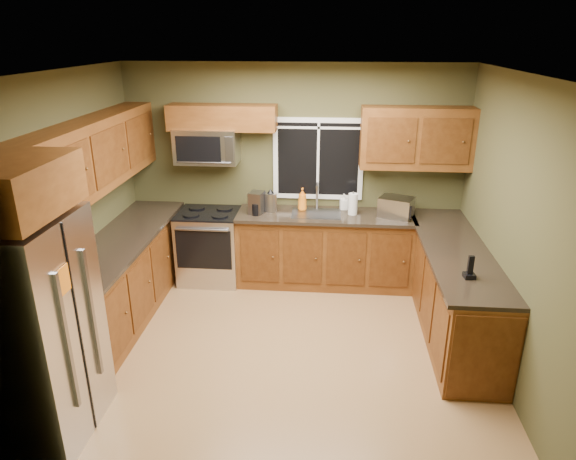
# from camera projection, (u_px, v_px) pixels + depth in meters

# --- Properties ---
(floor) EXTENTS (4.20, 4.20, 0.00)m
(floor) POSITION_uv_depth(u_px,v_px,m) (280.00, 346.00, 5.28)
(floor) COLOR olive
(floor) RESTS_ON ground
(ceiling) EXTENTS (4.20, 4.20, 0.00)m
(ceiling) POSITION_uv_depth(u_px,v_px,m) (278.00, 73.00, 4.31)
(ceiling) COLOR white
(ceiling) RESTS_ON back_wall
(back_wall) EXTENTS (4.20, 0.00, 4.20)m
(back_wall) POSITION_uv_depth(u_px,v_px,m) (294.00, 174.00, 6.46)
(back_wall) COLOR #444124
(back_wall) RESTS_ON ground
(front_wall) EXTENTS (4.20, 0.00, 4.20)m
(front_wall) POSITION_uv_depth(u_px,v_px,m) (249.00, 325.00, 3.12)
(front_wall) COLOR #444124
(front_wall) RESTS_ON ground
(left_wall) EXTENTS (0.00, 3.60, 3.60)m
(left_wall) POSITION_uv_depth(u_px,v_px,m) (64.00, 217.00, 4.96)
(left_wall) COLOR #444124
(left_wall) RESTS_ON ground
(right_wall) EXTENTS (0.00, 3.60, 3.60)m
(right_wall) POSITION_uv_depth(u_px,v_px,m) (511.00, 230.00, 4.62)
(right_wall) COLOR #444124
(right_wall) RESTS_ON ground
(window) EXTENTS (1.12, 0.03, 1.02)m
(window) POSITION_uv_depth(u_px,v_px,m) (318.00, 159.00, 6.35)
(window) COLOR white
(window) RESTS_ON back_wall
(base_cabinets_left) EXTENTS (0.60, 2.65, 0.90)m
(base_cabinets_left) POSITION_uv_depth(u_px,v_px,m) (123.00, 279.00, 5.70)
(base_cabinets_left) COLOR brown
(base_cabinets_left) RESTS_ON ground
(countertop_left) EXTENTS (0.65, 2.65, 0.04)m
(countertop_left) POSITION_uv_depth(u_px,v_px,m) (121.00, 240.00, 5.53)
(countertop_left) COLOR black
(countertop_left) RESTS_ON base_cabinets_left
(base_cabinets_back) EXTENTS (2.17, 0.60, 0.90)m
(base_cabinets_back) POSITION_uv_depth(u_px,v_px,m) (325.00, 250.00, 6.48)
(base_cabinets_back) COLOR brown
(base_cabinets_back) RESTS_ON ground
(countertop_back) EXTENTS (2.17, 0.65, 0.04)m
(countertop_back) POSITION_uv_depth(u_px,v_px,m) (326.00, 216.00, 6.28)
(countertop_back) COLOR black
(countertop_back) RESTS_ON base_cabinets_back
(base_cabinets_peninsula) EXTENTS (0.60, 2.52, 0.90)m
(base_cabinets_peninsula) POSITION_uv_depth(u_px,v_px,m) (453.00, 290.00, 5.47)
(base_cabinets_peninsula) COLOR brown
(base_cabinets_peninsula) RESTS_ON ground
(countertop_peninsula) EXTENTS (0.65, 2.50, 0.04)m
(countertop_peninsula) POSITION_uv_depth(u_px,v_px,m) (455.00, 249.00, 5.31)
(countertop_peninsula) COLOR black
(countertop_peninsula) RESTS_ON base_cabinets_peninsula
(upper_cabinets_left) EXTENTS (0.33, 2.65, 0.72)m
(upper_cabinets_left) POSITION_uv_depth(u_px,v_px,m) (95.00, 154.00, 5.21)
(upper_cabinets_left) COLOR brown
(upper_cabinets_left) RESTS_ON left_wall
(upper_cabinets_back_left) EXTENTS (1.30, 0.33, 0.30)m
(upper_cabinets_back_left) POSITION_uv_depth(u_px,v_px,m) (222.00, 117.00, 6.12)
(upper_cabinets_back_left) COLOR brown
(upper_cabinets_back_left) RESTS_ON back_wall
(upper_cabinets_back_right) EXTENTS (1.30, 0.33, 0.72)m
(upper_cabinets_back_right) POSITION_uv_depth(u_px,v_px,m) (416.00, 138.00, 6.01)
(upper_cabinets_back_right) COLOR brown
(upper_cabinets_back_right) RESTS_ON back_wall
(upper_cabinet_over_fridge) EXTENTS (0.72, 0.90, 0.38)m
(upper_cabinet_over_fridge) POSITION_uv_depth(u_px,v_px,m) (4.00, 188.00, 3.48)
(upper_cabinet_over_fridge) COLOR brown
(upper_cabinet_over_fridge) RESTS_ON left_wall
(refrigerator) EXTENTS (0.74, 0.90, 1.80)m
(refrigerator) POSITION_uv_depth(u_px,v_px,m) (34.00, 331.00, 3.88)
(refrigerator) COLOR #B7B7BC
(refrigerator) RESTS_ON ground
(range) EXTENTS (0.76, 0.69, 0.94)m
(range) POSITION_uv_depth(u_px,v_px,m) (210.00, 246.00, 6.56)
(range) COLOR #B7B7BC
(range) RESTS_ON ground
(microwave) EXTENTS (0.76, 0.41, 0.42)m
(microwave) POSITION_uv_depth(u_px,v_px,m) (207.00, 146.00, 6.23)
(microwave) COLOR #B7B7BC
(microwave) RESTS_ON back_wall
(sink) EXTENTS (0.60, 0.42, 0.36)m
(sink) POSITION_uv_depth(u_px,v_px,m) (316.00, 212.00, 6.30)
(sink) COLOR slate
(sink) RESTS_ON countertop_back
(toaster_oven) EXTENTS (0.46, 0.42, 0.24)m
(toaster_oven) POSITION_uv_depth(u_px,v_px,m) (396.00, 207.00, 6.15)
(toaster_oven) COLOR #B7B7BC
(toaster_oven) RESTS_ON countertop_back
(coffee_maker) EXTENTS (0.20, 0.24, 0.27)m
(coffee_maker) POSITION_uv_depth(u_px,v_px,m) (257.00, 204.00, 6.26)
(coffee_maker) COLOR slate
(coffee_maker) RESTS_ON countertop_back
(kettle) EXTENTS (0.19, 0.19, 0.29)m
(kettle) POSITION_uv_depth(u_px,v_px,m) (271.00, 201.00, 6.33)
(kettle) COLOR #B7B7BC
(kettle) RESTS_ON countertop_back
(paper_towel_roll) EXTENTS (0.14, 0.14, 0.29)m
(paper_towel_roll) POSITION_uv_depth(u_px,v_px,m) (353.00, 204.00, 6.23)
(paper_towel_roll) COLOR white
(paper_towel_roll) RESTS_ON countertop_back
(soap_bottle_a) EXTENTS (0.12, 0.12, 0.29)m
(soap_bottle_a) POSITION_uv_depth(u_px,v_px,m) (302.00, 199.00, 6.37)
(soap_bottle_a) COLOR orange
(soap_bottle_a) RESTS_ON countertop_back
(soap_bottle_b) EXTENTS (0.11, 0.11, 0.20)m
(soap_bottle_b) POSITION_uv_depth(u_px,v_px,m) (344.00, 202.00, 6.41)
(soap_bottle_b) COLOR white
(soap_bottle_b) RESTS_ON countertop_back
(cordless_phone) EXTENTS (0.11, 0.11, 0.22)m
(cordless_phone) POSITION_uv_depth(u_px,v_px,m) (470.00, 271.00, 4.62)
(cordless_phone) COLOR black
(cordless_phone) RESTS_ON countertop_peninsula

